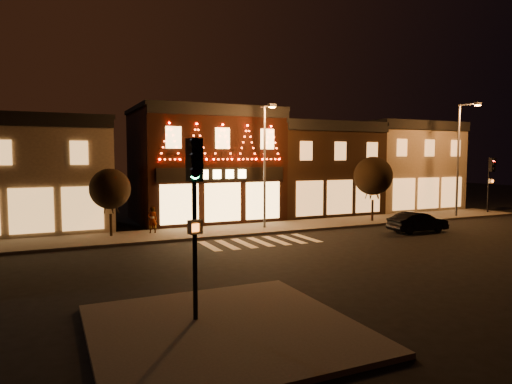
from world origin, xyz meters
TOP-DOWN VIEW (x-y plane):
  - ground at (0.00, 0.00)m, footprint 120.00×120.00m
  - sidewalk_far at (2.00, 8.00)m, footprint 44.00×4.00m
  - sidewalk_near at (-6.50, -7.50)m, footprint 7.00×7.00m
  - building_left at (-13.00, 13.99)m, footprint 12.20×8.28m
  - building_pulp at (0.00, 13.98)m, footprint 10.20×8.34m
  - building_right_a at (9.50, 13.99)m, footprint 9.20×8.28m
  - building_right_b at (18.50, 13.99)m, footprint 9.20×8.28m
  - traffic_signal_near at (-7.09, -6.81)m, footprint 0.43×0.54m
  - traffic_signal_far at (22.72, 7.37)m, footprint 0.36×0.52m
  - streetlamp_mid at (2.07, 7.59)m, footprint 0.59×1.81m
  - streetlamp_right at (18.32, 6.61)m, footprint 0.56×1.99m
  - tree_left at (-7.46, 8.66)m, footprint 2.35×2.35m
  - tree_right at (10.57, 7.40)m, footprint 2.77×2.77m
  - dark_sedan at (10.52, 2.89)m, footprint 3.95×1.51m
  - pedestrian at (-5.03, 8.71)m, footprint 0.59×0.39m

SIDE VIEW (x-z plane):
  - ground at x=0.00m, z-range 0.00..0.00m
  - sidewalk_far at x=2.00m, z-range 0.00..0.15m
  - sidewalk_near at x=-6.50m, z-range 0.00..0.15m
  - dark_sedan at x=10.52m, z-range 0.00..1.29m
  - pedestrian at x=-5.03m, z-range 0.15..1.75m
  - tree_left at x=-7.46m, z-range 0.94..4.87m
  - tree_right at x=10.57m, z-range 1.08..5.71m
  - traffic_signal_far at x=22.72m, z-range 1.12..5.67m
  - building_left at x=-13.00m, z-range 0.01..7.31m
  - building_right_a at x=9.50m, z-range 0.01..7.51m
  - traffic_signal_near at x=-7.09m, z-range 1.20..6.34m
  - building_right_b at x=18.50m, z-range 0.01..7.81m
  - building_pulp at x=0.00m, z-range 0.01..8.31m
  - streetlamp_mid at x=2.07m, z-range 0.84..8.72m
  - streetlamp_right at x=18.32m, z-range 0.90..9.58m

